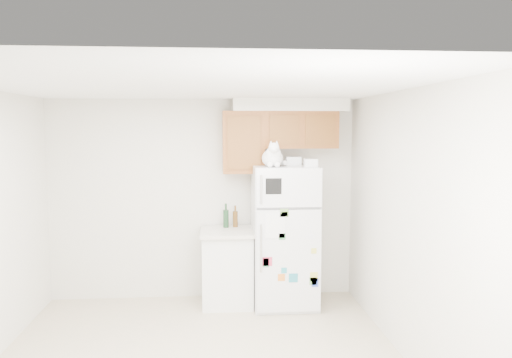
{
  "coord_description": "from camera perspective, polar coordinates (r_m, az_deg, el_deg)",
  "views": [
    {
      "loc": [
        0.14,
        -4.26,
        2.15
      ],
      "look_at": [
        0.63,
        1.55,
        1.55
      ],
      "focal_mm": 35.0,
      "sensor_mm": 36.0,
      "label": 1
    }
  ],
  "objects": [
    {
      "name": "storage_box_front",
      "position": [
        5.83,
        6.28,
        1.86
      ],
      "size": [
        0.15,
        0.11,
        0.09
      ],
      "primitive_type": "cube",
      "rotation": [
        0.0,
        0.0,
        -0.01
      ],
      "color": "white",
      "rests_on": "refrigerator"
    },
    {
      "name": "base_counter",
      "position": [
        6.17,
        -3.3,
        -10.0
      ],
      "size": [
        0.64,
        0.64,
        0.92
      ],
      "color": "white",
      "rests_on": "ground_plane"
    },
    {
      "name": "refrigerator",
      "position": [
        6.06,
        3.27,
        -6.5
      ],
      "size": [
        0.76,
        0.78,
        1.7
      ],
      "color": "silver",
      "rests_on": "ground_plane"
    },
    {
      "name": "room_shell",
      "position": [
        4.53,
        -5.06,
        -0.19
      ],
      "size": [
        3.84,
        4.04,
        2.52
      ],
      "color": "beige",
      "rests_on": "ground_plane"
    },
    {
      "name": "bottle_amber",
      "position": [
        6.22,
        -2.38,
        -4.27
      ],
      "size": [
        0.06,
        0.06,
        0.27
      ],
      "primitive_type": null,
      "color": "#593814",
      "rests_on": "base_counter"
    },
    {
      "name": "cat",
      "position": [
        5.77,
        1.94,
        2.56
      ],
      "size": [
        0.3,
        0.44,
        0.31
      ],
      "color": "white",
      "rests_on": "refrigerator"
    },
    {
      "name": "storage_box_back",
      "position": [
        6.04,
        4.3,
        2.06
      ],
      "size": [
        0.18,
        0.14,
        0.1
      ],
      "primitive_type": "cube",
      "rotation": [
        0.0,
        0.0,
        -0.04
      ],
      "color": "white",
      "rests_on": "refrigerator"
    },
    {
      "name": "bottle_green",
      "position": [
        6.19,
        -3.46,
        -4.18
      ],
      "size": [
        0.07,
        0.07,
        0.3
      ],
      "primitive_type": null,
      "color": "#19381E",
      "rests_on": "base_counter"
    }
  ]
}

